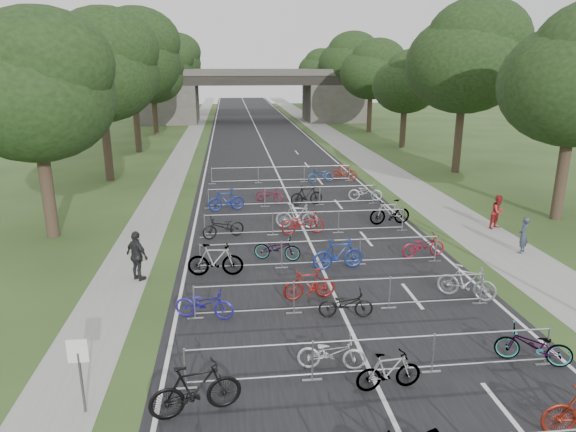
# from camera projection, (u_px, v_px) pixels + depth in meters

# --- Properties ---
(road) EXTENTS (11.00, 140.00, 0.01)m
(road) POSITION_uv_depth(u_px,v_px,m) (260.00, 135.00, 57.09)
(road) COLOR black
(road) RESTS_ON ground
(sidewalk_right) EXTENTS (3.00, 140.00, 0.01)m
(sidewalk_right) POSITION_uv_depth(u_px,v_px,m) (330.00, 134.00, 57.96)
(sidewalk_right) COLOR gray
(sidewalk_right) RESTS_ON ground
(sidewalk_left) EXTENTS (2.00, 140.00, 0.01)m
(sidewalk_left) POSITION_uv_depth(u_px,v_px,m) (191.00, 136.00, 56.27)
(sidewalk_left) COLOR gray
(sidewalk_left) RESTS_ON ground
(lane_markings) EXTENTS (0.12, 140.00, 0.00)m
(lane_markings) POSITION_uv_depth(u_px,v_px,m) (260.00, 136.00, 57.09)
(lane_markings) COLOR silver
(lane_markings) RESTS_ON ground
(overpass_bridge) EXTENTS (31.00, 8.00, 7.05)m
(overpass_bridge) POSITION_uv_depth(u_px,v_px,m) (252.00, 95.00, 70.39)
(overpass_bridge) COLOR #44413D
(overpass_bridge) RESTS_ON ground
(park_sign) EXTENTS (0.45, 0.06, 1.83)m
(park_sign) POSITION_uv_depth(u_px,v_px,m) (79.00, 362.00, 11.19)
(park_sign) COLOR #4C4C51
(park_sign) RESTS_ON ground
(tree_left_0) EXTENTS (6.72, 6.72, 10.25)m
(tree_left_0) POSITION_uv_depth(u_px,v_px,m) (36.00, 90.00, 21.53)
(tree_left_0) COLOR #33261C
(tree_left_0) RESTS_ON ground
(tree_left_1) EXTENTS (7.56, 7.56, 11.53)m
(tree_left_1) POSITION_uv_depth(u_px,v_px,m) (101.00, 69.00, 32.74)
(tree_left_1) COLOR #33261C
(tree_left_1) RESTS_ON ground
(tree_right_1) EXTENTS (8.18, 8.18, 12.47)m
(tree_right_1) POSITION_uv_depth(u_px,v_px,m) (468.00, 59.00, 35.26)
(tree_right_1) COLOR #33261C
(tree_right_1) RESTS_ON ground
(tree_left_2) EXTENTS (8.40, 8.40, 12.81)m
(tree_left_2) POSITION_uv_depth(u_px,v_px,m) (133.00, 58.00, 43.95)
(tree_left_2) COLOR #33261C
(tree_left_2) RESTS_ON ground
(tree_right_2) EXTENTS (6.16, 6.16, 9.39)m
(tree_right_2) POSITION_uv_depth(u_px,v_px,m) (407.00, 83.00, 47.25)
(tree_right_2) COLOR #33261C
(tree_right_2) RESTS_ON ground
(tree_left_3) EXTENTS (6.72, 6.72, 10.25)m
(tree_left_3) POSITION_uv_depth(u_px,v_px,m) (153.00, 75.00, 55.85)
(tree_left_3) COLOR #33261C
(tree_left_3) RESTS_ON ground
(tree_right_3) EXTENTS (7.17, 7.17, 10.93)m
(tree_right_3) POSITION_uv_depth(u_px,v_px,m) (372.00, 71.00, 58.41)
(tree_right_3) COLOR #33261C
(tree_right_3) RESTS_ON ground
(tree_left_4) EXTENTS (7.56, 7.56, 11.53)m
(tree_left_4) POSITION_uv_depth(u_px,v_px,m) (165.00, 67.00, 67.06)
(tree_left_4) COLOR #33261C
(tree_left_4) RESTS_ON ground
(tree_right_4) EXTENTS (8.18, 8.18, 12.47)m
(tree_right_4) POSITION_uv_depth(u_px,v_px,m) (349.00, 62.00, 69.57)
(tree_right_4) COLOR #33261C
(tree_right_4) RESTS_ON ground
(tree_left_5) EXTENTS (8.40, 8.40, 12.81)m
(tree_left_5) POSITION_uv_depth(u_px,v_px,m) (174.00, 61.00, 78.26)
(tree_left_5) COLOR #33261C
(tree_left_5) RESTS_ON ground
(tree_right_5) EXTENTS (6.16, 6.16, 9.39)m
(tree_right_5) POSITION_uv_depth(u_px,v_px,m) (331.00, 76.00, 81.56)
(tree_right_5) COLOR #33261C
(tree_right_5) RESTS_ON ground
(tree_left_6) EXTENTS (6.72, 6.72, 10.25)m
(tree_left_6) POSITION_uv_depth(u_px,v_px,m) (181.00, 71.00, 90.16)
(tree_left_6) COLOR #33261C
(tree_left_6) RESTS_ON ground
(tree_right_6) EXTENTS (7.17, 7.17, 10.93)m
(tree_right_6) POSITION_uv_depth(u_px,v_px,m) (318.00, 69.00, 92.72)
(tree_right_6) COLOR #33261C
(tree_right_6) RESTS_ON ground
(barrier_row_1) EXTENTS (9.70, 0.08, 1.10)m
(barrier_row_1) POSITION_uv_depth(u_px,v_px,m) (373.00, 357.00, 12.71)
(barrier_row_1) COLOR #9DA0A4
(barrier_row_1) RESTS_ON ground
(barrier_row_2) EXTENTS (9.70, 0.08, 1.10)m
(barrier_row_2) POSITION_uv_depth(u_px,v_px,m) (342.00, 295.00, 16.14)
(barrier_row_2) COLOR #9DA0A4
(barrier_row_2) RESTS_ON ground
(barrier_row_3) EXTENTS (9.70, 0.08, 1.10)m
(barrier_row_3) POSITION_uv_depth(u_px,v_px,m) (321.00, 253.00, 19.76)
(barrier_row_3) COLOR #9DA0A4
(barrier_row_3) RESTS_ON ground
(barrier_row_4) EXTENTS (9.70, 0.08, 1.10)m
(barrier_row_4) POSITION_uv_depth(u_px,v_px,m) (306.00, 223.00, 23.58)
(barrier_row_4) COLOR #9DA0A4
(barrier_row_4) RESTS_ON ground
(barrier_row_5) EXTENTS (9.70, 0.08, 1.10)m
(barrier_row_5) POSITION_uv_depth(u_px,v_px,m) (293.00, 196.00, 28.34)
(barrier_row_5) COLOR #9DA0A4
(barrier_row_5) RESTS_ON ground
(barrier_row_6) EXTENTS (9.70, 0.08, 1.10)m
(barrier_row_6) POSITION_uv_depth(u_px,v_px,m) (281.00, 174.00, 34.06)
(barrier_row_6) COLOR #9DA0A4
(barrier_row_6) RESTS_ON ground
(bike_4) EXTENTS (2.15, 1.04, 1.24)m
(bike_4) POSITION_uv_depth(u_px,v_px,m) (196.00, 390.00, 11.31)
(bike_4) COLOR black
(bike_4) RESTS_ON ground
(bike_5) EXTENTS (1.84, 0.92, 0.92)m
(bike_5) POSITION_uv_depth(u_px,v_px,m) (331.00, 353.00, 13.06)
(bike_5) COLOR #B8B7BF
(bike_5) RESTS_ON ground
(bike_6) EXTENTS (1.67, 0.61, 0.98)m
(bike_6) POSITION_uv_depth(u_px,v_px,m) (389.00, 371.00, 12.21)
(bike_6) COLOR #9DA0A4
(bike_6) RESTS_ON ground
(bike_7) EXTENTS (2.00, 1.40, 1.00)m
(bike_7) POSITION_uv_depth(u_px,v_px,m) (534.00, 346.00, 13.30)
(bike_7) COLOR #9DA0A4
(bike_7) RESTS_ON ground
(bike_8) EXTENTS (1.96, 1.10, 0.98)m
(bike_8) POSITION_uv_depth(u_px,v_px,m) (204.00, 304.00, 15.70)
(bike_8) COLOR #231B99
(bike_8) RESTS_ON ground
(bike_9) EXTENTS (1.82, 0.69, 1.07)m
(bike_9) POSITION_uv_depth(u_px,v_px,m) (309.00, 284.00, 16.97)
(bike_9) COLOR maroon
(bike_9) RESTS_ON ground
(bike_10) EXTENTS (1.73, 0.75, 0.88)m
(bike_10) POSITION_uv_depth(u_px,v_px,m) (346.00, 304.00, 15.77)
(bike_10) COLOR black
(bike_10) RESTS_ON ground
(bike_11) EXTENTS (1.91, 1.50, 1.16)m
(bike_11) POSITION_uv_depth(u_px,v_px,m) (466.00, 282.00, 17.02)
(bike_11) COLOR gray
(bike_11) RESTS_ON ground
(bike_12) EXTENTS (2.09, 0.72, 1.24)m
(bike_12) POSITION_uv_depth(u_px,v_px,m) (215.00, 260.00, 18.86)
(bike_12) COLOR #9DA0A4
(bike_12) RESTS_ON ground
(bike_13) EXTENTS (1.99, 1.17, 0.99)m
(bike_13) POSITION_uv_depth(u_px,v_px,m) (277.00, 248.00, 20.44)
(bike_13) COLOR #9DA0A4
(bike_13) RESTS_ON ground
(bike_14) EXTENTS (2.07, 0.83, 1.21)m
(bike_14) POSITION_uv_depth(u_px,v_px,m) (338.00, 254.00, 19.49)
(bike_14) COLOR navy
(bike_14) RESTS_ON ground
(bike_15) EXTENTS (1.89, 0.83, 0.96)m
(bike_15) POSITION_uv_depth(u_px,v_px,m) (423.00, 246.00, 20.78)
(bike_15) COLOR maroon
(bike_15) RESTS_ON ground
(bike_16) EXTENTS (2.06, 1.29, 1.02)m
(bike_16) POSITION_uv_depth(u_px,v_px,m) (223.00, 227.00, 23.07)
(bike_16) COLOR black
(bike_16) RESTS_ON ground
(bike_17) EXTENTS (2.11, 0.97, 1.23)m
(bike_17) POSITION_uv_depth(u_px,v_px,m) (297.00, 216.00, 24.39)
(bike_17) COLOR #A7A5AD
(bike_17) RESTS_ON ground
(bike_18) EXTENTS (2.12, 0.97, 1.07)m
(bike_18) POSITION_uv_depth(u_px,v_px,m) (303.00, 223.00, 23.61)
(bike_18) COLOR maroon
(bike_18) RESTS_ON ground
(bike_19) EXTENTS (2.08, 0.73, 1.23)m
(bike_19) POSITION_uv_depth(u_px,v_px,m) (390.00, 212.00, 25.01)
(bike_19) COLOR #9DA0A4
(bike_19) RESTS_ON ground
(bike_20) EXTENTS (2.04, 0.96, 1.18)m
(bike_20) POSITION_uv_depth(u_px,v_px,m) (226.00, 200.00, 27.39)
(bike_20) COLOR navy
(bike_20) RESTS_ON ground
(bike_21) EXTENTS (1.76, 1.36, 0.89)m
(bike_21) POSITION_uv_depth(u_px,v_px,m) (270.00, 195.00, 29.13)
(bike_21) COLOR maroon
(bike_21) RESTS_ON ground
(bike_22) EXTENTS (1.94, 0.88, 1.12)m
(bike_22) POSITION_uv_depth(u_px,v_px,m) (306.00, 195.00, 28.51)
(bike_22) COLOR black
(bike_22) RESTS_ON ground
(bike_23) EXTENTS (2.01, 1.02, 1.01)m
(bike_23) POSITION_uv_depth(u_px,v_px,m) (365.00, 192.00, 29.45)
(bike_23) COLOR #AFADB5
(bike_23) RESTS_ON ground
(bike_26) EXTENTS (1.99, 1.14, 0.99)m
(bike_26) POSITION_uv_depth(u_px,v_px,m) (321.00, 175.00, 34.09)
(bike_26) COLOR navy
(bike_26) RESTS_ON ground
(bike_27) EXTENTS (1.88, 1.19, 1.10)m
(bike_27) POSITION_uv_depth(u_px,v_px,m) (344.00, 172.00, 34.75)
(bike_27) COLOR maroon
(bike_27) RESTS_ON ground
(pedestrian_a) EXTENTS (0.66, 0.66, 1.55)m
(pedestrian_a) POSITION_uv_depth(u_px,v_px,m) (523.00, 235.00, 21.13)
(pedestrian_a) COLOR #2C3543
(pedestrian_a) RESTS_ON ground
(pedestrian_b) EXTENTS (0.97, 0.89, 1.62)m
(pedestrian_b) POSITION_uv_depth(u_px,v_px,m) (498.00, 212.00, 24.33)
(pedestrian_b) COLOR maroon
(pedestrian_b) RESTS_ON ground
(pedestrian_c) EXTENTS (1.10, 1.06, 1.85)m
(pedestrian_c) POSITION_uv_depth(u_px,v_px,m) (137.00, 256.00, 18.39)
(pedestrian_c) COLOR black
(pedestrian_c) RESTS_ON ground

